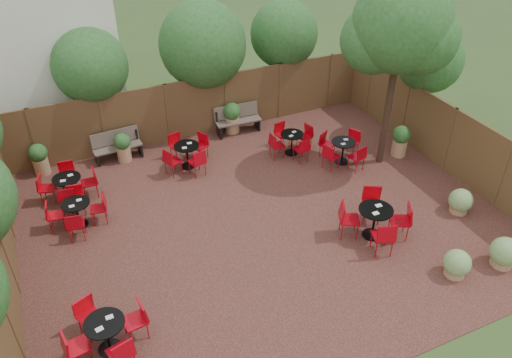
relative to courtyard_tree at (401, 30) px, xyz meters
name	(u,v)px	position (x,y,z in m)	size (l,w,h in m)	color
ground	(263,220)	(-4.47, -1.08, -4.10)	(80.00, 80.00, 0.00)	#354F23
courtyard_paving	(263,220)	(-4.47, -1.08, -4.09)	(12.00, 10.00, 0.02)	#361A16
fence_back	(198,108)	(-4.47, 3.92, -3.10)	(12.00, 0.08, 2.00)	#53321E
fence_left	(5,259)	(-10.47, -1.08, -3.10)	(0.08, 10.00, 2.00)	#53321E
fence_right	(449,139)	(1.53, -1.08, -3.10)	(0.08, 10.00, 2.00)	#53321E
neighbour_building	(19,6)	(-8.97, 6.92, -0.10)	(5.00, 4.00, 8.00)	silver
overhang_foliage	(158,88)	(-6.07, 2.18, -1.40)	(15.38, 10.56, 2.78)	#1F511A
courtyard_tree	(401,30)	(0.00, 0.00, 0.00)	(2.79, 2.69, 5.58)	black
park_bench_left	(117,145)	(-7.25, 3.55, -3.62)	(1.49, 0.58, 0.90)	brown
park_bench_right	(237,119)	(-3.24, 3.55, -3.60)	(1.54, 0.58, 0.94)	brown
bistro_tables	(220,196)	(-5.30, -0.19, -3.65)	(9.40, 7.20, 0.96)	black
planters	(210,138)	(-4.55, 2.64, -3.54)	(10.78, 4.10, 1.05)	#A27751
low_shrubs	(476,239)	(-0.29, -4.22, -3.75)	(2.38, 2.62, 0.74)	#A27751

